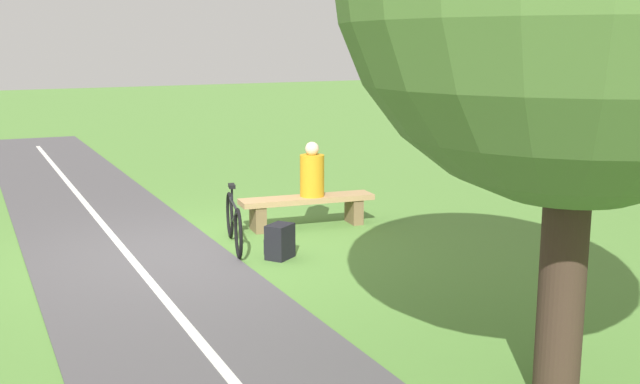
{
  "coord_description": "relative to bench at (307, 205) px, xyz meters",
  "views": [
    {
      "loc": [
        3.47,
        8.91,
        2.65
      ],
      "look_at": [
        -1.36,
        1.1,
        0.85
      ],
      "focal_mm": 42.05,
      "sensor_mm": 36.0,
      "label": 1
    }
  ],
  "objects": [
    {
      "name": "ground_plane",
      "position": [
        2.07,
        0.41,
        -0.33
      ],
      "size": [
        80.0,
        80.0,
        0.0
      ],
      "primitive_type": "plane",
      "color": "#548438"
    },
    {
      "name": "bench",
      "position": [
        0.0,
        0.0,
        0.0
      ],
      "size": [
        2.06,
        0.81,
        0.46
      ],
      "rotation": [
        0.0,
        0.0,
        -0.2
      ],
      "color": "#A88456",
      "rests_on": "ground_plane"
    },
    {
      "name": "person_seated",
      "position": [
        -0.08,
        0.02,
        0.48
      ],
      "size": [
        0.42,
        0.42,
        0.81
      ],
      "rotation": [
        0.0,
        0.0,
        -0.2
      ],
      "color": "orange",
      "rests_on": "bench"
    },
    {
      "name": "bicycle",
      "position": [
        1.41,
        0.47,
        0.02
      ],
      "size": [
        0.61,
        1.63,
        0.83
      ],
      "rotation": [
        0.0,
        0.0,
        1.24
      ],
      "color": "black",
      "rests_on": "ground_plane"
    },
    {
      "name": "backpack",
      "position": [
        1.15,
        1.26,
        -0.11
      ],
      "size": [
        0.43,
        0.4,
        0.44
      ],
      "rotation": [
        0.0,
        0.0,
        3.66
      ],
      "color": "black",
      "rests_on": "ground_plane"
    }
  ]
}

